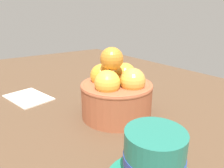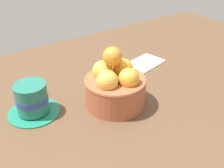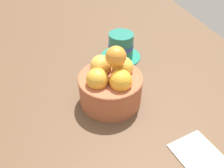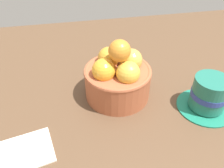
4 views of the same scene
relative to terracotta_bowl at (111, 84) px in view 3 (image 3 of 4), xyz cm
name	(u,v)px [view 3 (image 3 of 4)]	position (x,y,z in cm)	size (l,w,h in cm)	color
ground_plane	(111,106)	(0.00, 0.05, -6.89)	(154.53, 89.00, 3.66)	brown
terracotta_bowl	(111,84)	(0.00, 0.00, 0.00)	(14.44, 14.44, 14.26)	#AD5938
coffee_cup	(121,47)	(17.38, -7.87, -1.66)	(11.80, 11.80, 7.49)	#1D7C61
folded_napkin	(205,161)	(-20.45, -12.16, -4.76)	(11.98, 7.92, 0.60)	white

